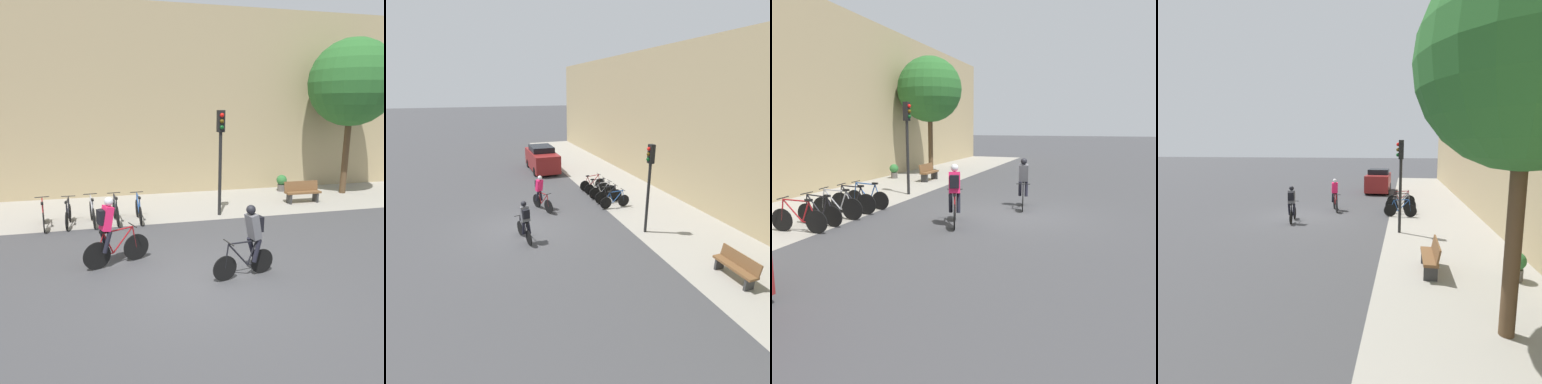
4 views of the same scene
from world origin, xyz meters
TOP-DOWN VIEW (x-y plane):
  - ground at (0.00, 0.00)m, footprint 200.00×200.00m
  - kerb_strip at (0.00, 6.75)m, footprint 44.00×4.50m
  - building_facade at (0.00, 9.30)m, footprint 44.00×0.60m
  - cyclist_pink at (-2.04, 1.36)m, footprint 1.67×0.70m
  - cyclist_grey at (1.15, 0.03)m, footprint 1.60×0.55m
  - parked_bike_0 at (-4.12, 5.04)m, footprint 0.46×1.68m
  - parked_bike_1 at (-3.34, 5.04)m, footprint 0.46×1.60m
  - parked_bike_2 at (-2.55, 5.04)m, footprint 0.46×1.70m
  - parked_bike_3 at (-1.77, 5.04)m, footprint 0.46×1.64m
  - parked_bike_4 at (-0.98, 5.04)m, footprint 0.46×1.67m
  - traffic_light_pole at (2.00, 5.04)m, footprint 0.26×0.30m
  - bench at (5.92, 6.00)m, footprint 1.52×0.44m
  - parked_car at (-9.67, 3.18)m, footprint 4.30×1.84m
  - street_tree_0 at (8.66, 7.15)m, footprint 3.75×3.75m
  - potted_plant at (6.07, 8.17)m, footprint 0.48×0.48m

SIDE VIEW (x-z plane):
  - ground at x=0.00m, z-range 0.00..0.00m
  - kerb_strip at x=0.00m, z-range 0.00..0.01m
  - parked_bike_1 at x=-3.34m, z-range -0.09..0.85m
  - parked_bike_4 at x=-0.98m, z-range -0.09..0.87m
  - parked_bike_0 at x=-4.12m, z-range -0.09..0.87m
  - parked_bike_2 at x=-2.55m, z-range -0.08..0.89m
  - parked_bike_3 at x=-1.77m, z-range -0.08..0.89m
  - potted_plant at x=6.07m, z-range 0.05..0.83m
  - bench at x=5.92m, z-range 0.02..0.91m
  - parked_car at x=-9.67m, z-range -0.03..1.82m
  - cyclist_pink at x=-2.04m, z-range 0.05..1.84m
  - cyclist_grey at x=1.15m, z-range 0.07..1.82m
  - traffic_light_pole at x=2.00m, z-range 0.72..4.53m
  - building_facade at x=0.00m, z-range 0.00..8.18m
  - street_tree_0 at x=8.66m, z-range 1.51..8.33m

